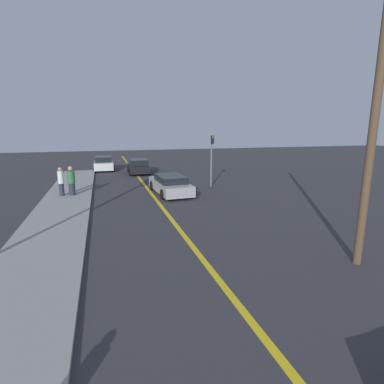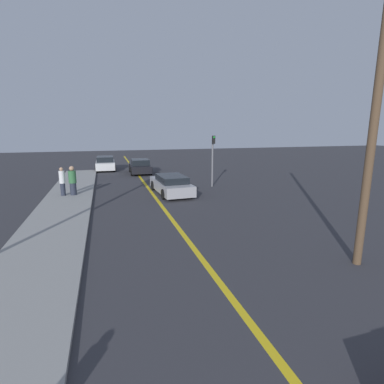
{
  "view_description": "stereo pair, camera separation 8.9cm",
  "coord_description": "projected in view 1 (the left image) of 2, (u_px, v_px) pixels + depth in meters",
  "views": [
    {
      "loc": [
        -2.87,
        2.88,
        4.09
      ],
      "look_at": [
        0.32,
        13.48,
        1.71
      ],
      "focal_mm": 28.0,
      "sensor_mm": 36.0,
      "label": 1
    },
    {
      "loc": [
        -2.79,
        2.86,
        4.09
      ],
      "look_at": [
        0.32,
        13.48,
        1.71
      ],
      "focal_mm": 28.0,
      "sensor_mm": 36.0,
      "label": 2
    }
  ],
  "objects": [
    {
      "name": "utility_pole",
      "position": [
        372.0,
        138.0,
        8.45
      ],
      "size": [
        0.24,
        0.24,
        7.6
      ],
      "color": "brown",
      "rests_on": "ground_plane"
    },
    {
      "name": "traffic_light",
      "position": [
        212.0,
        155.0,
        20.8
      ],
      "size": [
        0.18,
        0.4,
        3.57
      ],
      "color": "slate",
      "rests_on": "ground_plane"
    },
    {
      "name": "sidewalk_left",
      "position": [
        56.0,
        222.0,
        13.01
      ],
      "size": [
        2.68,
        33.0,
        0.13
      ],
      "color": "gray",
      "rests_on": "ground_plane"
    },
    {
      "name": "road_center_line",
      "position": [
        162.0,
        207.0,
        15.82
      ],
      "size": [
        0.2,
        60.0,
        0.01
      ],
      "color": "gold",
      "rests_on": "ground_plane"
    },
    {
      "name": "car_far_distant",
      "position": [
        139.0,
        166.0,
        27.28
      ],
      "size": [
        1.94,
        3.96,
        1.31
      ],
      "rotation": [
        0.0,
        0.0,
        -0.02
      ],
      "color": "black",
      "rests_on": "ground_plane"
    },
    {
      "name": "pedestrian_far_standing",
      "position": [
        71.0,
        181.0,
        17.85
      ],
      "size": [
        0.44,
        0.44,
        1.74
      ],
      "color": "#282D3D",
      "rests_on": "sidewalk_left"
    },
    {
      "name": "car_ahead_center",
      "position": [
        170.0,
        184.0,
        18.89
      ],
      "size": [
        2.08,
        4.68,
        1.19
      ],
      "rotation": [
        0.0,
        0.0,
        0.06
      ],
      "color": "#9E9EA3",
      "rests_on": "ground_plane"
    },
    {
      "name": "car_parked_left_lot",
      "position": [
        104.0,
        164.0,
        29.39
      ],
      "size": [
        1.91,
        4.14,
        1.36
      ],
      "rotation": [
        0.0,
        0.0,
        -0.01
      ],
      "color": "silver",
      "rests_on": "ground_plane"
    },
    {
      "name": "pedestrian_mid_group",
      "position": [
        61.0,
        182.0,
        17.68
      ],
      "size": [
        0.33,
        0.33,
        1.69
      ],
      "color": "#282D3D",
      "rests_on": "sidewalk_left"
    }
  ]
}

